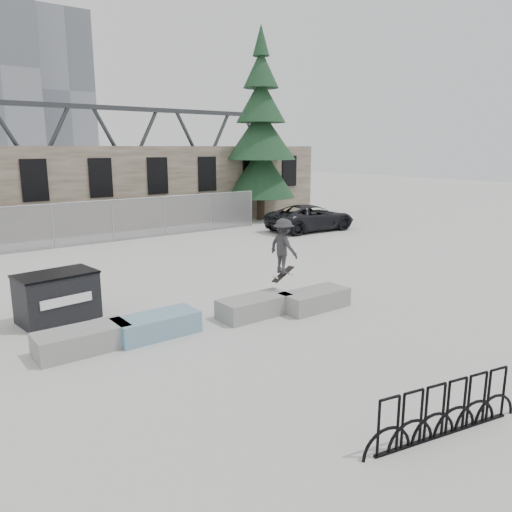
{
  "coord_description": "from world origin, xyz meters",
  "views": [
    {
      "loc": [
        -6.13,
        -10.34,
        4.42
      ],
      "look_at": [
        2.57,
        1.03,
        1.3
      ],
      "focal_mm": 35.0,
      "sensor_mm": 36.0,
      "label": 1
    }
  ],
  "objects_px": {
    "skateboarder": "(283,246)",
    "planter_offset": "(314,299)",
    "dumpster": "(57,297)",
    "spruce_tree": "(261,138)",
    "planter_center_left": "(157,324)",
    "bike_rack": "(445,410)",
    "planter_far_left": "(82,339)",
    "suv": "(311,218)",
    "planter_center_right": "(255,306)"
  },
  "relations": [
    {
      "from": "skateboarder",
      "to": "planter_offset",
      "type": "bearing_deg",
      "value": -147.84
    },
    {
      "from": "dumpster",
      "to": "spruce_tree",
      "type": "relative_size",
      "value": 0.18
    },
    {
      "from": "planter_center_left",
      "to": "bike_rack",
      "type": "height_order",
      "value": "bike_rack"
    },
    {
      "from": "planter_far_left",
      "to": "dumpster",
      "type": "xyz_separation_m",
      "value": [
        0.2,
        2.42,
        0.36
      ]
    },
    {
      "from": "planter_far_left",
      "to": "bike_rack",
      "type": "height_order",
      "value": "bike_rack"
    },
    {
      "from": "planter_center_left",
      "to": "spruce_tree",
      "type": "height_order",
      "value": "spruce_tree"
    },
    {
      "from": "bike_rack",
      "to": "suv",
      "type": "xyz_separation_m",
      "value": [
        12.08,
        15.73,
        0.27
      ]
    },
    {
      "from": "spruce_tree",
      "to": "skateboarder",
      "type": "relative_size",
      "value": 6.55
    },
    {
      "from": "planter_center_left",
      "to": "dumpster",
      "type": "xyz_separation_m",
      "value": [
        -1.54,
        2.56,
        0.36
      ]
    },
    {
      "from": "planter_offset",
      "to": "dumpster",
      "type": "xyz_separation_m",
      "value": [
        -5.99,
        3.36,
        0.36
      ]
    },
    {
      "from": "planter_offset",
      "to": "spruce_tree",
      "type": "height_order",
      "value": "spruce_tree"
    },
    {
      "from": "planter_far_left",
      "to": "bike_rack",
      "type": "bearing_deg",
      "value": -63.42
    },
    {
      "from": "spruce_tree",
      "to": "bike_rack",
      "type": "bearing_deg",
      "value": -121.16
    },
    {
      "from": "bike_rack",
      "to": "planter_center_right",
      "type": "bearing_deg",
      "value": 80.16
    },
    {
      "from": "planter_center_right",
      "to": "planter_offset",
      "type": "bearing_deg",
      "value": -17.02
    },
    {
      "from": "planter_far_left",
      "to": "spruce_tree",
      "type": "xyz_separation_m",
      "value": [
        15.97,
        14.08,
        4.69
      ]
    },
    {
      "from": "dumpster",
      "to": "skateboarder",
      "type": "relative_size",
      "value": 1.17
    },
    {
      "from": "planter_center_right",
      "to": "bike_rack",
      "type": "bearing_deg",
      "value": -99.84
    },
    {
      "from": "spruce_tree",
      "to": "planter_far_left",
      "type": "bearing_deg",
      "value": -138.6
    },
    {
      "from": "suv",
      "to": "planter_offset",
      "type": "bearing_deg",
      "value": 140.2
    },
    {
      "from": "planter_center_left",
      "to": "suv",
      "type": "xyz_separation_m",
      "value": [
        13.72,
        9.12,
        0.42
      ]
    },
    {
      "from": "planter_offset",
      "to": "skateboarder",
      "type": "distance_m",
      "value": 1.71
    },
    {
      "from": "planter_far_left",
      "to": "dumpster",
      "type": "height_order",
      "value": "dumpster"
    },
    {
      "from": "planter_center_right",
      "to": "spruce_tree",
      "type": "height_order",
      "value": "spruce_tree"
    },
    {
      "from": "dumpster",
      "to": "spruce_tree",
      "type": "height_order",
      "value": "spruce_tree"
    },
    {
      "from": "suv",
      "to": "skateboarder",
      "type": "bearing_deg",
      "value": 136.37
    },
    {
      "from": "planter_far_left",
      "to": "planter_center_left",
      "type": "relative_size",
      "value": 1.0
    },
    {
      "from": "planter_center_left",
      "to": "planter_center_right",
      "type": "distance_m",
      "value": 2.75
    },
    {
      "from": "planter_offset",
      "to": "suv",
      "type": "height_order",
      "value": "suv"
    },
    {
      "from": "bike_rack",
      "to": "planter_far_left",
      "type": "bearing_deg",
      "value": 116.58
    },
    {
      "from": "planter_center_right",
      "to": "planter_center_left",
      "type": "bearing_deg",
      "value": 174.2
    },
    {
      "from": "skateboarder",
      "to": "dumpster",
      "type": "bearing_deg",
      "value": 61.79
    },
    {
      "from": "planter_far_left",
      "to": "bike_rack",
      "type": "distance_m",
      "value": 7.55
    },
    {
      "from": "planter_far_left",
      "to": "skateboarder",
      "type": "distance_m",
      "value": 5.84
    },
    {
      "from": "planter_center_left",
      "to": "skateboarder",
      "type": "bearing_deg",
      "value": -0.73
    },
    {
      "from": "planter_far_left",
      "to": "suv",
      "type": "height_order",
      "value": "suv"
    },
    {
      "from": "spruce_tree",
      "to": "skateboarder",
      "type": "bearing_deg",
      "value": -125.87
    },
    {
      "from": "planter_center_right",
      "to": "planter_far_left",
      "type": "bearing_deg",
      "value": 174.74
    },
    {
      "from": "suv",
      "to": "skateboarder",
      "type": "relative_size",
      "value": 2.89
    },
    {
      "from": "planter_far_left",
      "to": "planter_center_left",
      "type": "bearing_deg",
      "value": -4.4
    },
    {
      "from": "spruce_tree",
      "to": "skateboarder",
      "type": "distance_m",
      "value": 17.9
    },
    {
      "from": "planter_center_right",
      "to": "spruce_tree",
      "type": "xyz_separation_m",
      "value": [
        11.5,
        14.49,
        4.69
      ]
    },
    {
      "from": "planter_center_left",
      "to": "planter_center_right",
      "type": "xyz_separation_m",
      "value": [
        2.74,
        -0.28,
        0.0
      ]
    },
    {
      "from": "planter_center_left",
      "to": "suv",
      "type": "height_order",
      "value": "suv"
    },
    {
      "from": "planter_center_right",
      "to": "bike_rack",
      "type": "xyz_separation_m",
      "value": [
        -1.1,
        -6.34,
        0.16
      ]
    },
    {
      "from": "planter_offset",
      "to": "bike_rack",
      "type": "distance_m",
      "value": 6.46
    },
    {
      "from": "planter_far_left",
      "to": "planter_center_left",
      "type": "height_order",
      "value": "same"
    },
    {
      "from": "planter_center_right",
      "to": "bike_rack",
      "type": "distance_m",
      "value": 6.43
    },
    {
      "from": "planter_far_left",
      "to": "skateboarder",
      "type": "relative_size",
      "value": 1.14
    },
    {
      "from": "spruce_tree",
      "to": "dumpster",
      "type": "bearing_deg",
      "value": -143.54
    }
  ]
}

